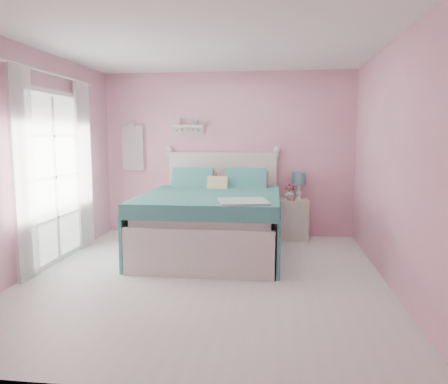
% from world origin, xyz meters
% --- Properties ---
extents(floor, '(4.50, 4.50, 0.00)m').
position_xyz_m(floor, '(0.00, 0.00, 0.00)').
color(floor, silver).
rests_on(floor, ground).
extents(room_shell, '(4.50, 4.50, 4.50)m').
position_xyz_m(room_shell, '(0.00, 0.00, 1.58)').
color(room_shell, '#CE8398').
rests_on(room_shell, floor).
extents(bed, '(1.81, 2.31, 1.34)m').
position_xyz_m(bed, '(-0.08, 1.10, 0.43)').
color(bed, silver).
rests_on(bed, floor).
extents(nightstand, '(0.43, 0.42, 0.62)m').
position_xyz_m(nightstand, '(1.07, 2.02, 0.31)').
color(nightstand, silver).
rests_on(nightstand, floor).
extents(table_lamp, '(0.21, 0.21, 0.42)m').
position_xyz_m(table_lamp, '(1.13, 2.09, 0.91)').
color(table_lamp, white).
rests_on(table_lamp, nightstand).
extents(vase, '(0.19, 0.19, 0.16)m').
position_xyz_m(vase, '(0.99, 2.05, 0.70)').
color(vase, silver).
rests_on(vase, nightstand).
extents(teacup, '(0.13, 0.13, 0.08)m').
position_xyz_m(teacup, '(1.01, 1.91, 0.66)').
color(teacup, tan).
rests_on(teacup, nightstand).
extents(roses, '(0.14, 0.11, 0.12)m').
position_xyz_m(roses, '(0.99, 2.04, 0.82)').
color(roses, '#C34262').
rests_on(roses, vase).
extents(wall_shelf, '(0.50, 0.15, 0.25)m').
position_xyz_m(wall_shelf, '(-0.63, 2.19, 1.73)').
color(wall_shelf, silver).
rests_on(wall_shelf, room_shell).
extents(hanging_dress, '(0.34, 0.03, 0.72)m').
position_xyz_m(hanging_dress, '(-1.55, 2.18, 1.40)').
color(hanging_dress, white).
rests_on(hanging_dress, room_shell).
extents(french_door, '(0.04, 1.32, 2.16)m').
position_xyz_m(french_door, '(-1.97, 0.40, 1.07)').
color(french_door, silver).
rests_on(french_door, floor).
extents(curtain_near, '(0.04, 0.40, 2.32)m').
position_xyz_m(curtain_near, '(-1.92, -0.34, 1.18)').
color(curtain_near, white).
rests_on(curtain_near, floor).
extents(curtain_far, '(0.04, 0.40, 2.32)m').
position_xyz_m(curtain_far, '(-1.92, 1.14, 1.18)').
color(curtain_far, white).
rests_on(curtain_far, floor).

